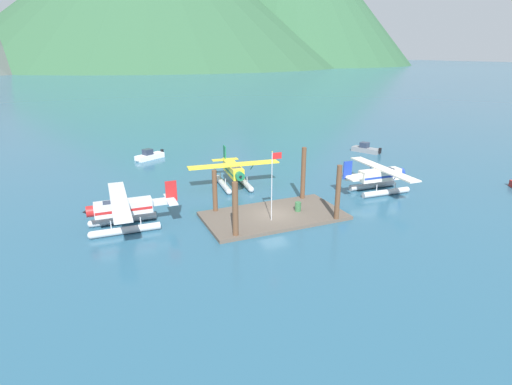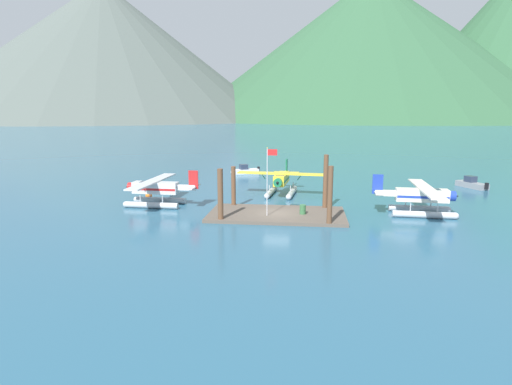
# 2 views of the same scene
# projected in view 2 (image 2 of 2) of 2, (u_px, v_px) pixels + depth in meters

# --- Properties ---
(ground_plane) EXTENTS (1200.00, 1200.00, 0.00)m
(ground_plane) POSITION_uv_depth(u_px,v_px,m) (277.00, 216.00, 39.78)
(ground_plane) COLOR #285670
(dock_platform) EXTENTS (12.92, 6.86, 0.30)m
(dock_platform) POSITION_uv_depth(u_px,v_px,m) (277.00, 214.00, 39.75)
(dock_platform) COLOR brown
(dock_platform) RESTS_ON ground
(piling_near_left) EXTENTS (0.49, 0.49, 4.86)m
(piling_near_left) POSITION_uv_depth(u_px,v_px,m) (220.00, 196.00, 37.09)
(piling_near_left) COLOR brown
(piling_near_left) RESTS_ON ground
(piling_near_right) EXTENTS (0.45, 0.45, 5.30)m
(piling_near_right) POSITION_uv_depth(u_px,v_px,m) (330.00, 197.00, 35.62)
(piling_near_right) COLOR brown
(piling_near_right) RESTS_ON ground
(piling_far_left) EXTENTS (0.46, 0.46, 4.30)m
(piling_far_left) POSITION_uv_depth(u_px,v_px,m) (233.00, 187.00, 42.87)
(piling_far_left) COLOR brown
(piling_far_left) RESTS_ON ground
(piling_far_right) EXTENTS (0.47, 0.47, 5.63)m
(piling_far_right) POSITION_uv_depth(u_px,v_px,m) (325.00, 183.00, 41.48)
(piling_far_right) COLOR brown
(piling_far_right) RESTS_ON ground
(flagpole) EXTENTS (0.95, 0.10, 6.35)m
(flagpole) POSITION_uv_depth(u_px,v_px,m) (268.00, 174.00, 37.86)
(flagpole) COLOR silver
(flagpole) RESTS_ON dock_platform
(fuel_drum) EXTENTS (0.62, 0.62, 0.88)m
(fuel_drum) POSITION_uv_depth(u_px,v_px,m) (303.00, 209.00, 39.20)
(fuel_drum) COLOR #33663D
(fuel_drum) RESTS_ON dock_platform
(mooring_buoy) EXTENTS (0.74, 0.74, 0.74)m
(mooring_buoy) POSITION_uv_depth(u_px,v_px,m) (149.00, 196.00, 47.49)
(mooring_buoy) COLOR orange
(mooring_buoy) RESTS_ON ground
(mountain_ridge_centre_peak) EXTENTS (360.92, 360.92, 138.12)m
(mountain_ridge_centre_peak) POSITION_uv_depth(u_px,v_px,m) (106.00, 53.00, 430.53)
(mountain_ridge_centre_peak) COLOR #4C5651
(mountain_ridge_centre_peak) RESTS_ON ground
(mountain_ridge_east_peak) EXTENTS (419.85, 419.85, 155.36)m
(mountain_ridge_east_peak) POSITION_uv_depth(u_px,v_px,m) (370.00, 49.00, 466.11)
(mountain_ridge_east_peak) COLOR #2D5638
(mountain_ridge_east_peak) RESTS_ON ground
(seaplane_silver_port_fwd) EXTENTS (7.98, 10.45, 3.84)m
(seaplane_silver_port_fwd) POSITION_uv_depth(u_px,v_px,m) (155.00, 191.00, 43.80)
(seaplane_silver_port_fwd) COLOR #B7BABF
(seaplane_silver_port_fwd) RESTS_ON ground
(seaplane_cream_stbd_fwd) EXTENTS (7.98, 10.46, 3.84)m
(seaplane_cream_stbd_fwd) POSITION_uv_depth(u_px,v_px,m) (422.00, 199.00, 39.88)
(seaplane_cream_stbd_fwd) COLOR #B7BABF
(seaplane_cream_stbd_fwd) RESTS_ON ground
(seaplane_yellow_bow_centre) EXTENTS (10.49, 7.96, 3.84)m
(seaplane_yellow_bow_centre) POSITION_uv_depth(u_px,v_px,m) (281.00, 182.00, 49.51)
(seaplane_yellow_bow_centre) COLOR #B7BABF
(seaplane_yellow_bow_centre) RESTS_ON ground
(boat_grey_open_east) EXTENTS (3.17, 4.52, 1.50)m
(boat_grey_open_east) POSITION_uv_depth(u_px,v_px,m) (471.00, 184.00, 54.50)
(boat_grey_open_east) COLOR gray
(boat_grey_open_east) RESTS_ON ground
(boat_white_open_north) EXTENTS (4.44, 3.32, 1.50)m
(boat_white_open_north) POSITION_uv_depth(u_px,v_px,m) (244.00, 171.00, 66.58)
(boat_white_open_north) COLOR silver
(boat_white_open_north) RESTS_ON ground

